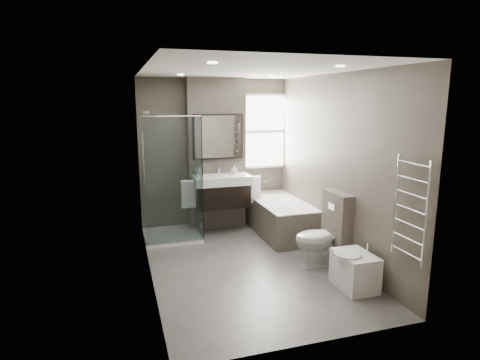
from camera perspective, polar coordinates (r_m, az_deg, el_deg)
name	(u,v)px	position (r m, az deg, el deg)	size (l,w,h in m)	color
room	(248,172)	(5.27, 1.18, 1.09)	(2.70, 3.90, 2.70)	#575350
vanity_pier	(216,155)	(6.96, -3.41, 3.59)	(1.00, 0.25, 2.60)	#534C41
vanity	(222,191)	(6.72, -2.64, -1.52)	(0.95, 0.47, 0.66)	black
mirror_cabinet	(218,137)	(6.76, -3.11, 6.19)	(0.86, 0.08, 0.76)	black
towel_left	(189,194)	(6.60, -7.32, -2.04)	(0.24, 0.06, 0.44)	silver
towel_right	(253,190)	(6.87, 1.93, -1.42)	(0.24, 0.06, 0.44)	silver
shower_enclosure	(178,210)	(6.57, -8.83, -4.19)	(0.90, 0.90, 2.00)	white
bathtub	(280,216)	(6.82, 5.66, -5.07)	(0.75, 1.60, 0.57)	#534C41
window	(263,131)	(7.28, 3.32, 6.91)	(0.98, 0.06, 1.33)	white
toilet	(322,238)	(5.64, 11.55, -8.12)	(0.43, 0.75, 0.76)	white
cistern_box	(337,228)	(5.74, 13.58, -6.60)	(0.19, 0.55, 1.00)	#534C41
bidet	(354,270)	(5.13, 15.95, -12.20)	(0.47, 0.54, 0.56)	white
towel_radiator	(410,209)	(4.54, 23.06, -3.87)	(0.03, 0.49, 1.10)	silver
soap_bottle_a	(199,171)	(6.63, -5.81, 1.29)	(0.08, 0.08, 0.17)	white
soap_bottle_b	(234,170)	(6.77, -0.86, 1.46)	(0.12, 0.12, 0.15)	white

